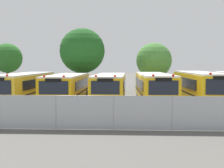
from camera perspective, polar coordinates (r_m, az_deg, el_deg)
The scene contains 11 objects.
ground_plane at distance 23.86m, azimuth 4.32°, elevation -3.85°, with size 160.00×160.00×0.00m, color #595651.
school_bus_0 at distance 25.18m, azimuth -17.54°, elevation -0.44°, with size 2.55×10.78×2.63m.
school_bus_1 at distance 24.19m, azimuth -9.11°, elevation -0.59°, with size 2.59×9.71×2.54m.
school_bus_2 at distance 23.70m, azimuth -0.41°, elevation -0.62°, with size 2.66×9.33×2.56m.
school_bus_3 at distance 23.89m, azimuth 8.56°, elevation -0.53°, with size 2.71×10.55×2.63m.
school_bus_4 at distance 24.25m, azimuth 17.62°, elevation -0.45°, with size 2.63×10.41×2.77m.
tree_0 at distance 36.19m, azimuth -20.78°, elevation 5.03°, with size 3.60×3.60×5.83m.
tree_1 at distance 31.93m, azimuth -6.15°, elevation 6.84°, with size 5.13×5.13×7.38m.
tree_2 at distance 33.43m, azimuth 8.86°, elevation 4.73°, with size 4.22×4.22×5.85m.
chainlink_fence at distance 13.89m, azimuth 6.34°, elevation -5.84°, with size 26.25×0.07×1.75m.
traffic_cone at distance 15.50m, azimuth 11.22°, elevation -7.41°, with size 0.35×0.35×0.46m, color #EA5914.
Camera 1 is at (-0.70, -23.61, 3.31)m, focal length 44.42 mm.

